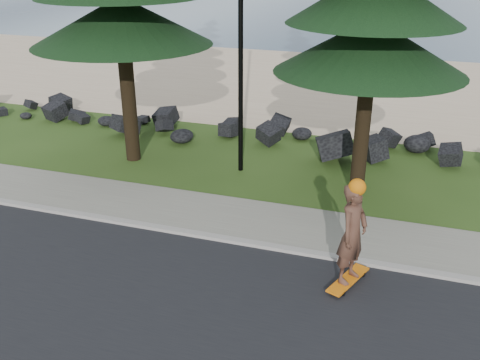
# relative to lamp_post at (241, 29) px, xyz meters

# --- Properties ---
(ground) EXTENTS (160.00, 160.00, 0.00)m
(ground) POSITION_rel_lamp_post_xyz_m (0.00, -3.20, -4.13)
(ground) COLOR #2E4A17
(ground) RESTS_ON ground
(road) EXTENTS (160.00, 7.00, 0.02)m
(road) POSITION_rel_lamp_post_xyz_m (0.00, -7.70, -4.12)
(road) COLOR black
(road) RESTS_ON ground
(kerb) EXTENTS (160.00, 0.20, 0.10)m
(kerb) POSITION_rel_lamp_post_xyz_m (0.00, -4.10, -4.08)
(kerb) COLOR #A69E95
(kerb) RESTS_ON ground
(sidewalk) EXTENTS (160.00, 2.00, 0.08)m
(sidewalk) POSITION_rel_lamp_post_xyz_m (0.00, -3.00, -4.09)
(sidewalk) COLOR slate
(sidewalk) RESTS_ON ground
(beach_sand) EXTENTS (160.00, 15.00, 0.01)m
(beach_sand) POSITION_rel_lamp_post_xyz_m (0.00, 11.30, -4.13)
(beach_sand) COLOR #CFAE8A
(beach_sand) RESTS_ON ground
(ocean) EXTENTS (160.00, 58.00, 0.01)m
(ocean) POSITION_rel_lamp_post_xyz_m (0.00, 47.80, -4.13)
(ocean) COLOR #354D65
(ocean) RESTS_ON ground
(seawall_boulders) EXTENTS (60.00, 2.40, 1.10)m
(seawall_boulders) POSITION_rel_lamp_post_xyz_m (0.00, 2.40, -4.13)
(seawall_boulders) COLOR black
(seawall_boulders) RESTS_ON ground
(lamp_post) EXTENTS (0.25, 0.14, 8.14)m
(lamp_post) POSITION_rel_lamp_post_xyz_m (0.00, 0.00, 0.00)
(lamp_post) COLOR black
(lamp_post) RESTS_ON ground
(skateboarder) EXTENTS (0.73, 1.26, 2.30)m
(skateboarder) POSITION_rel_lamp_post_xyz_m (3.86, -4.93, -2.98)
(skateboarder) COLOR orange
(skateboarder) RESTS_ON ground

